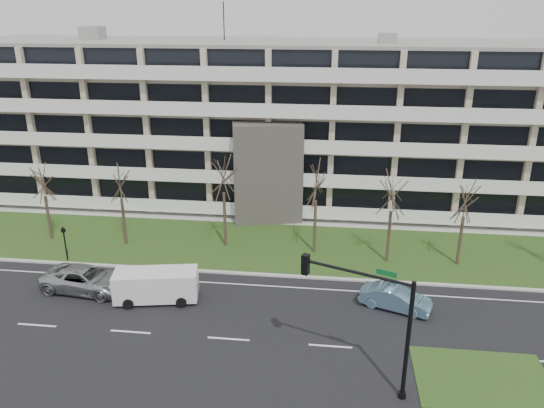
# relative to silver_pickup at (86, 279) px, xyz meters

# --- Properties ---
(ground) EXTENTS (160.00, 160.00, 0.00)m
(ground) POSITION_rel_silver_pickup_xyz_m (10.77, -4.46, -0.85)
(ground) COLOR black
(ground) RESTS_ON ground
(grass_verge) EXTENTS (90.00, 10.00, 0.06)m
(grass_verge) POSITION_rel_silver_pickup_xyz_m (10.77, 8.54, -0.82)
(grass_verge) COLOR #214517
(grass_verge) RESTS_ON ground
(curb) EXTENTS (90.00, 0.35, 0.12)m
(curb) POSITION_rel_silver_pickup_xyz_m (10.77, 3.54, -0.79)
(curb) COLOR #B2B2AD
(curb) RESTS_ON ground
(sidewalk) EXTENTS (90.00, 2.00, 0.08)m
(sidewalk) POSITION_rel_silver_pickup_xyz_m (10.77, 14.04, -0.81)
(sidewalk) COLOR #B2B2AD
(sidewalk) RESTS_ON ground
(grass_median) EXTENTS (7.00, 5.00, 0.06)m
(grass_median) POSITION_rel_silver_pickup_xyz_m (24.77, -6.46, -0.82)
(grass_median) COLOR #214517
(grass_median) RESTS_ON ground
(lane_edge_line) EXTENTS (90.00, 0.12, 0.01)m
(lane_edge_line) POSITION_rel_silver_pickup_xyz_m (10.77, 2.04, -0.84)
(lane_edge_line) COLOR white
(lane_edge_line) RESTS_ON ground
(apartment_building) EXTENTS (60.50, 15.10, 18.75)m
(apartment_building) POSITION_rel_silver_pickup_xyz_m (10.76, 20.86, 6.77)
(apartment_building) COLOR #BAAA91
(apartment_building) RESTS_ON ground
(silver_pickup) EXTENTS (6.36, 3.44, 1.69)m
(silver_pickup) POSITION_rel_silver_pickup_xyz_m (0.00, 0.00, 0.00)
(silver_pickup) COLOR #A9ACB0
(silver_pickup) RESTS_ON ground
(blue_sedan) EXTENTS (4.79, 2.98, 1.49)m
(blue_sedan) POSITION_rel_silver_pickup_xyz_m (20.84, 0.15, -0.10)
(blue_sedan) COLOR #70A1C3
(blue_sedan) RESTS_ON ground
(white_van) EXTENTS (5.70, 2.95, 2.11)m
(white_van) POSITION_rel_silver_pickup_xyz_m (5.26, -0.66, 0.42)
(white_van) COLOR white
(white_van) RESTS_ON ground
(traffic_signal) EXTENTS (5.54, 2.43, 6.83)m
(traffic_signal) POSITION_rel_silver_pickup_xyz_m (18.61, -7.60, 3.57)
(traffic_signal) COLOR black
(traffic_signal) RESTS_ON ground
(pedestrian_signal) EXTENTS (0.31, 0.27, 2.82)m
(pedestrian_signal) POSITION_rel_silver_pickup_xyz_m (-3.53, 4.10, 0.95)
(pedestrian_signal) COLOR black
(pedestrian_signal) RESTS_ON ground
(tree_1) EXTENTS (3.42, 3.42, 6.84)m
(tree_1) POSITION_rel_silver_pickup_xyz_m (-6.76, 7.74, 4.47)
(tree_1) COLOR #382B21
(tree_1) RESTS_ON ground
(tree_2) EXTENTS (3.52, 3.52, 7.05)m
(tree_2) POSITION_rel_silver_pickup_xyz_m (-0.18, 7.57, 4.63)
(tree_2) COLOR #382B21
(tree_2) RESTS_ON ground
(tree_3) EXTENTS (4.12, 4.12, 8.23)m
(tree_3) POSITION_rel_silver_pickup_xyz_m (8.03, 8.21, 5.56)
(tree_3) COLOR #382B21
(tree_3) RESTS_ON ground
(tree_4) EXTENTS (3.91, 3.91, 7.82)m
(tree_4) POSITION_rel_silver_pickup_xyz_m (15.27, 7.83, 5.23)
(tree_4) COLOR #382B21
(tree_4) RESTS_ON ground
(tree_5) EXTENTS (3.70, 3.70, 7.40)m
(tree_5) POSITION_rel_silver_pickup_xyz_m (20.87, 6.87, 4.90)
(tree_5) COLOR #382B21
(tree_5) RESTS_ON ground
(tree_6) EXTENTS (3.47, 3.47, 6.93)m
(tree_6) POSITION_rel_silver_pickup_xyz_m (26.14, 7.03, 4.54)
(tree_6) COLOR #382B21
(tree_6) RESTS_ON ground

